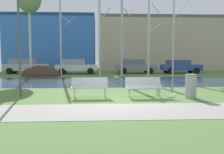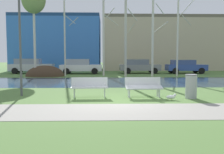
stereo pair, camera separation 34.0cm
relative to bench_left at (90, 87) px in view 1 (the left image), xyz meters
The scene contains 21 objects.
ground_plane 9.07m from the bench_left, 82.45° to the left, with size 120.00×120.00×0.00m, color #517538.
paved_path_strip 3.14m from the bench_left, 67.42° to the right, with size 60.00×2.49×0.01m, color gray.
river_band 7.09m from the bench_left, 80.31° to the left, with size 80.00×7.07×0.01m, color #2D475B.
soil_mound 13.07m from the bench_left, 111.58° to the left, with size 3.50×2.51×1.99m, color #423021.
bench_left is the anchor object (origin of this frame).
bench_right 2.37m from the bench_left, ahead, with size 1.63×0.65×0.87m.
trash_bin 4.37m from the bench_left, ahead, with size 0.50×0.50×1.03m.
seagull 3.51m from the bench_left, 12.54° to the right, with size 0.45×0.17×0.26m.
streetlamp 4.82m from the bench_left, behind, with size 0.32×0.32×6.26m.
birch_far_left 14.40m from the bench_left, 115.38° to the left, with size 2.08×2.08×8.70m.
birch_left 13.15m from the bench_left, 103.57° to the left, with size 1.33×2.26×8.64m.
birch_center_left 13.50m from the bench_left, 87.51° to the left, with size 1.51×2.43×9.05m.
birch_center 12.54m from the bench_left, 77.91° to the left, with size 1.15×1.85×7.55m.
birch_center_right 13.31m from the bench_left, 67.20° to the left, with size 1.47×2.35×7.68m.
birch_right 14.39m from the bench_left, 58.50° to the left, with size 1.47×2.52×8.66m.
parked_van_nearest_silver 17.67m from the bench_left, 114.16° to the left, with size 4.57×1.99×1.57m.
parked_sedan_second_white 15.59m from the bench_left, 97.13° to the left, with size 4.32×2.04×1.54m.
parked_hatch_third_grey 16.57m from the bench_left, 75.01° to the left, with size 4.28×2.07×1.50m.
parked_wagon_fourth_blue 18.20m from the bench_left, 59.72° to the left, with size 4.16×2.00×1.44m.
building_blue_store 25.58m from the bench_left, 102.99° to the left, with size 11.31×8.50×7.16m.
building_beige_block 25.90m from the bench_left, 69.44° to the left, with size 17.04×6.75×7.09m.
Camera 1 is at (-0.83, -10.01, 1.78)m, focal length 40.73 mm.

